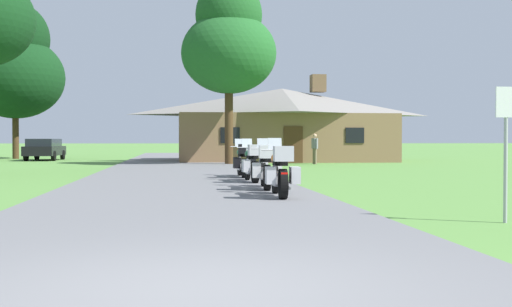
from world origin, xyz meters
The scene contains 12 objects.
ground_plane centered at (0.00, 20.00, 0.00)m, with size 500.00×500.00×0.00m, color #56893D.
asphalt_driveway centered at (0.00, 18.00, 0.03)m, with size 6.40×80.00×0.06m, color slate.
motorcycle_orange_nearest_to_camera centered at (2.11, 8.35, 0.61)m, with size 0.75×2.08×1.30m.
motorcycle_orange_second_in_row centered at (2.12, 10.65, 0.61)m, with size 0.80×2.08×1.30m.
motorcycle_green_third_in_row centered at (2.11, 13.43, 0.61)m, with size 0.76×2.08×1.30m.
motorcycle_green_farthest_in_row centered at (2.09, 15.91, 0.61)m, with size 0.73×2.08×1.30m.
stone_lodge centered at (6.50, 34.17, 2.36)m, with size 13.73×8.24×5.48m.
bystander_gray_shirt_near_lodge centered at (7.39, 28.64, 0.93)m, with size 0.31×0.53×1.67m.
metal_signpost_roadside centered at (5.00, 4.10, 1.35)m, with size 0.36×0.06×2.14m.
tree_left_far centered at (-11.37, 40.81, 6.53)m, with size 6.79×6.79×10.99m.
tree_by_lodge_front centered at (2.61, 27.94, 6.47)m, with size 5.01×5.01×9.78m.
parked_black_suv_far_left centered at (-8.68, 37.23, 0.78)m, with size 1.98×4.64×1.40m.
Camera 1 is at (-0.13, -5.21, 1.30)m, focal length 44.20 mm.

